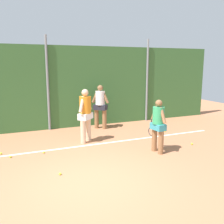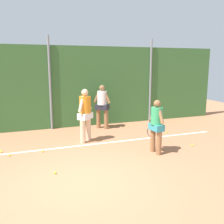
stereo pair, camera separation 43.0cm
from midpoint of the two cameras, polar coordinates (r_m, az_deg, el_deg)
The scene contains 14 objects.
ground_plane at distance 7.84m, azimuth -8.24°, elevation -10.32°, with size 25.48×25.48×0.00m, color #B2704C.
hedge_fence_backdrop at distance 11.24m, azimuth -12.70°, elevation 5.31°, with size 16.56×0.25×3.57m, color #386633.
fence_post_center at distance 11.05m, azimuth -12.62°, elevation 6.25°, with size 0.10×0.10×3.96m, color gray.
fence_post_right at distance 12.61m, azimuth 9.58°, elevation 6.89°, with size 0.10×0.10×3.96m, color gray.
court_baseline_paint at distance 8.82m, azimuth -9.71°, elevation -7.89°, with size 12.10×0.10×0.01m, color white.
player_foreground_near at distance 8.12m, azimuth 11.41°, elevation -2.61°, with size 0.37×0.79×1.71m.
player_midcourt at distance 9.16m, azimuth -4.68°, elevation -0.12°, with size 0.64×0.67×1.92m.
player_backcourt_far at distance 11.03m, azimuth -1.10°, elevation 1.73°, with size 0.63×0.61×1.90m.
tennis_ball_0 at distance 8.53m, azimuth -13.87°, elevation -8.52°, with size 0.07×0.07×0.07m, color #CCDB33.
tennis_ball_1 at distance 6.87m, azimuth -10.84°, elevation -13.23°, with size 0.07×0.07×0.07m, color #CCDB33.
tennis_ball_2 at distance 8.89m, azimuth -22.33°, elevation -8.22°, with size 0.07×0.07×0.07m, color #CCDB33.
tennis_ball_3 at distance 9.36m, azimuth 18.79°, elevation -7.03°, with size 0.07×0.07×0.07m, color #CCDB33.
tennis_ball_4 at distance 10.82m, azimuth 13.29°, elevation -4.36°, with size 0.07×0.07×0.07m, color #CCDB33.
tennis_ball_8 at distance 8.48m, azimuth -20.62°, elevation -9.03°, with size 0.07×0.07×0.07m, color #CCDB33.
Camera 2 is at (-1.26, -5.62, 2.81)m, focal length 40.82 mm.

